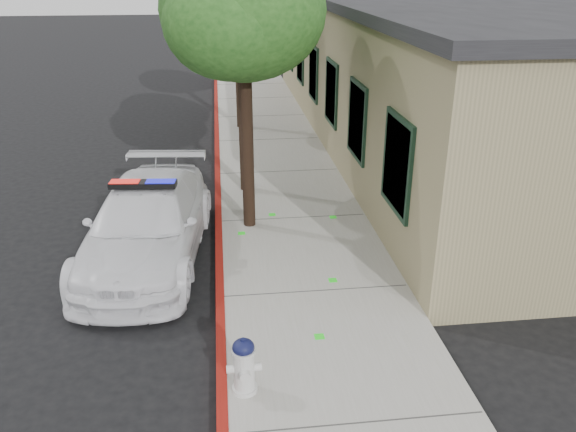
{
  "coord_description": "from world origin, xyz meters",
  "views": [
    {
      "loc": [
        0.21,
        -8.05,
        5.09
      ],
      "look_at": [
        1.34,
        1.43,
        0.89
      ],
      "focal_mm": 35.78,
      "sensor_mm": 36.0,
      "label": 1
    }
  ],
  "objects_px": {
    "clapboard_building": "(433,71)",
    "fire_hydrant": "(244,365)",
    "street_tree_mid": "(241,2)",
    "police_car": "(147,223)",
    "street_tree_near": "(244,16)"
  },
  "relations": [
    {
      "from": "clapboard_building",
      "to": "street_tree_mid",
      "type": "xyz_separation_m",
      "value": [
        -5.95,
        -4.14,
        2.23
      ]
    },
    {
      "from": "police_car",
      "to": "fire_hydrant",
      "type": "distance_m",
      "value": 4.37
    },
    {
      "from": "police_car",
      "to": "fire_hydrant",
      "type": "xyz_separation_m",
      "value": [
        1.58,
        -4.08,
        -0.17
      ]
    },
    {
      "from": "fire_hydrant",
      "to": "street_tree_near",
      "type": "height_order",
      "value": "street_tree_near"
    },
    {
      "from": "clapboard_building",
      "to": "street_tree_near",
      "type": "bearing_deg",
      "value": -133.82
    },
    {
      "from": "police_car",
      "to": "fire_hydrant",
      "type": "relative_size",
      "value": 6.51
    },
    {
      "from": "fire_hydrant",
      "to": "street_tree_near",
      "type": "bearing_deg",
      "value": 84.48
    },
    {
      "from": "police_car",
      "to": "street_tree_near",
      "type": "xyz_separation_m",
      "value": [
        1.94,
        0.97,
        3.52
      ]
    },
    {
      "from": "street_tree_near",
      "to": "street_tree_mid",
      "type": "relative_size",
      "value": 0.98
    },
    {
      "from": "clapboard_building",
      "to": "fire_hydrant",
      "type": "height_order",
      "value": "clapboard_building"
    },
    {
      "from": "street_tree_mid",
      "to": "fire_hydrant",
      "type": "bearing_deg",
      "value": -93.17
    },
    {
      "from": "street_tree_near",
      "to": "street_tree_mid",
      "type": "height_order",
      "value": "street_tree_mid"
    },
    {
      "from": "police_car",
      "to": "fire_hydrant",
      "type": "height_order",
      "value": "police_car"
    },
    {
      "from": "street_tree_near",
      "to": "police_car",
      "type": "bearing_deg",
      "value": -153.42
    },
    {
      "from": "clapboard_building",
      "to": "fire_hydrant",
      "type": "bearing_deg",
      "value": -119.35
    }
  ]
}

